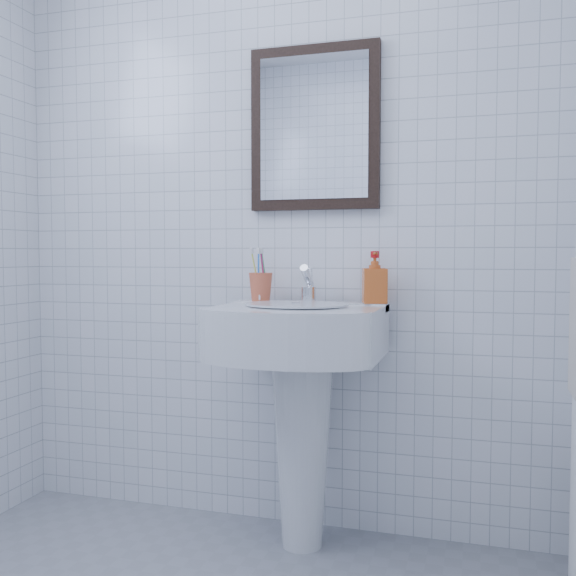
% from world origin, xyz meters
% --- Properties ---
extents(wall_back, '(2.20, 0.02, 2.50)m').
position_xyz_m(wall_back, '(0.00, 1.20, 1.25)').
color(wall_back, white).
rests_on(wall_back, ground).
extents(washbasin, '(0.58, 0.43, 0.90)m').
position_xyz_m(washbasin, '(0.17, 0.99, 0.60)').
color(washbasin, white).
rests_on(washbasin, ground).
extents(faucet, '(0.06, 0.12, 0.14)m').
position_xyz_m(faucet, '(0.17, 1.09, 0.95)').
color(faucet, silver).
rests_on(faucet, washbasin).
extents(toothbrush_cup, '(0.09, 0.09, 0.11)m').
position_xyz_m(toothbrush_cup, '(-0.02, 1.09, 0.95)').
color(toothbrush_cup, '#CE5A39').
rests_on(toothbrush_cup, washbasin).
extents(soap_dispenser, '(0.10, 0.11, 0.19)m').
position_xyz_m(soap_dispenser, '(0.41, 1.11, 0.99)').
color(soap_dispenser, '#BB4A12').
rests_on(soap_dispenser, washbasin).
extents(wall_mirror, '(0.50, 0.04, 0.62)m').
position_xyz_m(wall_mirror, '(0.17, 1.18, 1.55)').
color(wall_mirror, black).
rests_on(wall_mirror, wall_back).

